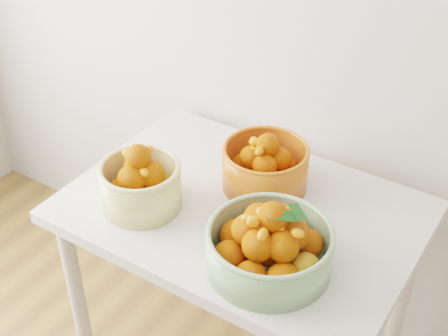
{
  "coord_description": "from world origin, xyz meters",
  "views": [
    {
      "loc": [
        0.33,
        0.4,
        1.89
      ],
      "look_at": [
        -0.4,
        1.53,
        0.92
      ],
      "focal_mm": 50.0,
      "sensor_mm": 36.0,
      "label": 1
    }
  ],
  "objects_px": {
    "table": "(242,232)",
    "bowl_cream": "(141,184)",
    "bowl_green": "(269,245)",
    "bowl_orange": "(265,166)"
  },
  "relations": [
    {
      "from": "table",
      "to": "bowl_cream",
      "type": "relative_size",
      "value": 3.55
    },
    {
      "from": "bowl_cream",
      "to": "bowl_orange",
      "type": "relative_size",
      "value": 0.96
    },
    {
      "from": "table",
      "to": "bowl_orange",
      "type": "xyz_separation_m",
      "value": [
        0.0,
        0.12,
        0.17
      ]
    },
    {
      "from": "table",
      "to": "bowl_orange",
      "type": "height_order",
      "value": "bowl_orange"
    },
    {
      "from": "bowl_green",
      "to": "bowl_orange",
      "type": "distance_m",
      "value": 0.34
    },
    {
      "from": "bowl_cream",
      "to": "bowl_green",
      "type": "height_order",
      "value": "bowl_green"
    },
    {
      "from": "table",
      "to": "bowl_cream",
      "type": "height_order",
      "value": "bowl_cream"
    },
    {
      "from": "table",
      "to": "bowl_green",
      "type": "relative_size",
      "value": 2.74
    },
    {
      "from": "bowl_green",
      "to": "bowl_orange",
      "type": "bearing_deg",
      "value": 121.58
    },
    {
      "from": "bowl_cream",
      "to": "bowl_orange",
      "type": "bearing_deg",
      "value": 47.16
    }
  ]
}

